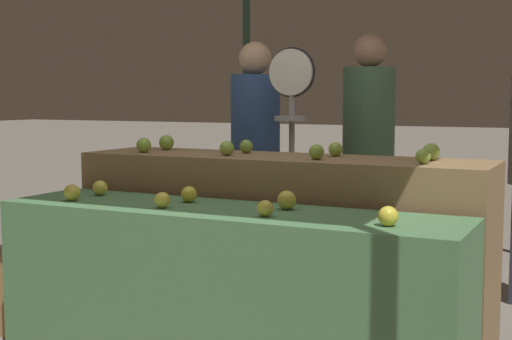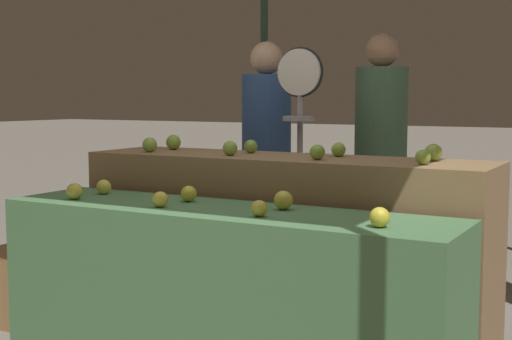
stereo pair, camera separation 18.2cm
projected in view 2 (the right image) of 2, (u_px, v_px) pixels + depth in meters
display_counter_front at (222, 296)px, 3.28m from camera, size 2.20×0.55×0.82m
display_counter_back at (282, 251)px, 3.79m from camera, size 2.20×0.55×1.02m
apple_front_0 at (75, 191)px, 3.52m from camera, size 0.08×0.08×0.08m
apple_front_1 at (160, 199)px, 3.27m from camera, size 0.07×0.07×0.07m
apple_front_2 at (259, 208)px, 3.01m from camera, size 0.07×0.07×0.07m
apple_front_3 at (380, 217)px, 2.76m from camera, size 0.08×0.08×0.08m
apple_front_4 at (104, 187)px, 3.71m from camera, size 0.08×0.08×0.08m
apple_front_5 at (189, 194)px, 3.44m from camera, size 0.08×0.08×0.08m
apple_front_6 at (283, 200)px, 3.19m from camera, size 0.09×0.09×0.09m
apple_back_0 at (150, 145)px, 4.01m from camera, size 0.08×0.08×0.08m
apple_back_1 at (230, 148)px, 3.77m from camera, size 0.08×0.08×0.08m
apple_back_2 at (317, 152)px, 3.51m from camera, size 0.08×0.08×0.08m
apple_back_3 at (423, 157)px, 3.25m from camera, size 0.07×0.07×0.07m
apple_back_4 at (173, 142)px, 4.21m from camera, size 0.09×0.09×0.09m
apple_back_5 at (251, 146)px, 3.94m from camera, size 0.08×0.08×0.08m
apple_back_6 at (338, 150)px, 3.70m from camera, size 0.08×0.08×0.08m
apple_back_7 at (433, 153)px, 3.44m from camera, size 0.08×0.08×0.08m
produce_scale at (299, 118)px, 4.39m from camera, size 0.31×0.20×1.63m
person_vendor_at_scale at (266, 146)px, 4.90m from camera, size 0.43×0.43×1.70m
person_customer_left at (381, 141)px, 4.92m from camera, size 0.45×0.45×1.76m
wooden_crate_side at (19, 285)px, 4.25m from camera, size 0.42×0.42×0.42m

